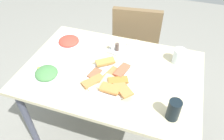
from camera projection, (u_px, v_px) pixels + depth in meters
The scene contains 12 objects.
ground_plane at pixel (112, 135), 1.91m from camera, with size 6.00×6.00×0.00m, color gray.
dining_table at pixel (112, 81), 1.45m from camera, with size 1.13×0.77×0.77m.
dining_chair at pixel (136, 43), 2.03m from camera, with size 0.47×0.48×0.92m.
pide_platter at pixel (112, 78), 1.32m from camera, with size 0.35×0.35×0.05m.
salad_plate_greens at pixel (69, 42), 1.59m from camera, with size 0.23×0.23×0.05m.
salad_plate_rice at pixel (47, 74), 1.34m from camera, with size 0.24×0.24×0.05m.
soda_can at pixel (174, 110), 1.08m from camera, with size 0.07×0.07×0.12m, color black.
drinking_glass at pixel (179, 56), 1.41m from camera, with size 0.08×0.08×0.10m, color silver.
paper_napkin at pixel (139, 47), 1.57m from camera, with size 0.14×0.14×0.00m, color white.
fork at pixel (138, 48), 1.55m from camera, with size 0.18×0.02×0.01m, color silver.
spoon at pixel (140, 45), 1.58m from camera, with size 0.20×0.01×0.01m, color silver.
condiment_caddy at pixel (115, 49), 1.52m from camera, with size 0.11×0.11×0.07m.
Camera 1 is at (0.33, -0.97, 1.71)m, focal length 34.71 mm.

